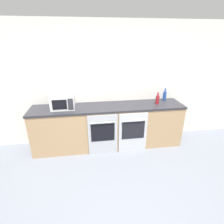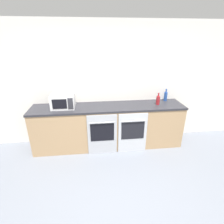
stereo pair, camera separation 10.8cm
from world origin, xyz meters
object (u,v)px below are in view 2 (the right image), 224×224
at_px(microwave, 63,101).
at_px(bottle_blue, 166,96).
at_px(oven_left, 102,135).
at_px(bottle_red, 158,100).
at_px(oven_right, 133,133).

distance_m(microwave, bottle_blue, 2.23).
distance_m(oven_left, bottle_blue, 1.66).
distance_m(oven_left, microwave, 1.05).
height_order(bottle_blue, bottle_red, bottle_blue).
height_order(oven_left, microwave, microwave).
height_order(oven_left, oven_right, same).
height_order(microwave, bottle_blue, microwave).
distance_m(oven_left, bottle_red, 1.38).
distance_m(oven_left, oven_right, 0.62).
xyz_separation_m(microwave, bottle_blue, (2.22, 0.15, -0.03)).
height_order(oven_left, bottle_blue, bottle_blue).
bearing_deg(microwave, oven_right, -14.70).
xyz_separation_m(oven_right, microwave, (-1.38, 0.36, 0.63)).
height_order(oven_right, bottle_blue, bottle_blue).
distance_m(oven_right, bottle_red, 0.88).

